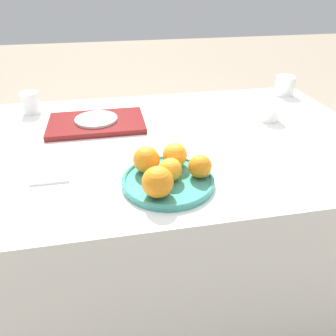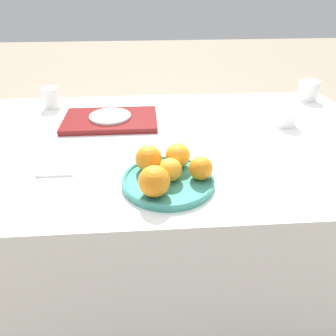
# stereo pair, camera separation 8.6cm
# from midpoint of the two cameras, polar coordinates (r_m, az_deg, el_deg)

# --- Properties ---
(ground_plane) EXTENTS (12.00, 12.00, 0.00)m
(ground_plane) POSITION_cam_midpoint_polar(r_m,az_deg,el_deg) (1.58, -2.78, -19.23)
(ground_plane) COLOR gray
(table) EXTENTS (1.49, 0.91, 0.72)m
(table) POSITION_cam_midpoint_polar(r_m,az_deg,el_deg) (1.32, -3.18, -9.20)
(table) COLOR white
(table) RESTS_ON ground_plane
(fruit_platter) EXTENTS (0.25, 0.25, 0.02)m
(fruit_platter) POSITION_cam_midpoint_polar(r_m,az_deg,el_deg) (0.88, -2.79, -2.28)
(fruit_platter) COLOR teal
(fruit_platter) RESTS_ON table
(orange_0) EXTENTS (0.06, 0.06, 0.06)m
(orange_0) POSITION_cam_midpoint_polar(r_m,az_deg,el_deg) (0.86, -2.43, -0.38)
(orange_0) COLOR orange
(orange_0) RESTS_ON fruit_platter
(orange_1) EXTENTS (0.07, 0.07, 0.07)m
(orange_1) POSITION_cam_midpoint_polar(r_m,az_deg,el_deg) (0.92, -1.46, 2.21)
(orange_1) COLOR orange
(orange_1) RESTS_ON fruit_platter
(orange_2) EXTENTS (0.06, 0.06, 0.06)m
(orange_2) POSITION_cam_midpoint_polar(r_m,az_deg,el_deg) (0.87, 2.82, 0.22)
(orange_2) COLOR orange
(orange_2) RESTS_ON fruit_platter
(orange_3) EXTENTS (0.08, 0.08, 0.08)m
(orange_3) POSITION_cam_midpoint_polar(r_m,az_deg,el_deg) (0.80, -4.91, -2.56)
(orange_3) COLOR orange
(orange_3) RESTS_ON fruit_platter
(orange_4) EXTENTS (0.07, 0.07, 0.07)m
(orange_4) POSITION_cam_midpoint_polar(r_m,az_deg,el_deg) (0.90, -6.53, 1.38)
(orange_4) COLOR orange
(orange_4) RESTS_ON fruit_platter
(serving_tray) EXTENTS (0.35, 0.22, 0.02)m
(serving_tray) POSITION_cam_midpoint_polar(r_m,az_deg,el_deg) (1.26, -14.27, 7.56)
(serving_tray) COLOR maroon
(serving_tray) RESTS_ON table
(side_plate) EXTENTS (0.15, 0.15, 0.01)m
(side_plate) POSITION_cam_midpoint_polar(r_m,az_deg,el_deg) (1.25, -14.36, 8.18)
(side_plate) COLOR silver
(side_plate) RESTS_ON serving_tray
(cup_0) EXTENTS (0.08, 0.08, 0.07)m
(cup_0) POSITION_cam_midpoint_polar(r_m,az_deg,el_deg) (1.31, 15.49, 9.39)
(cup_0) COLOR white
(cup_0) RESTS_ON table
(cup_1) EXTENTS (0.09, 0.09, 0.08)m
(cup_1) POSITION_cam_midpoint_polar(r_m,az_deg,el_deg) (1.62, 18.19, 13.44)
(cup_1) COLOR white
(cup_1) RESTS_ON table
(cup_2) EXTENTS (0.07, 0.07, 0.08)m
(cup_2) POSITION_cam_midpoint_polar(r_m,az_deg,el_deg) (1.45, -24.38, 10.27)
(cup_2) COLOR white
(cup_2) RESTS_ON table
(napkin) EXTENTS (0.11, 0.11, 0.01)m
(napkin) POSITION_cam_midpoint_polar(r_m,az_deg,el_deg) (1.00, -22.02, -0.86)
(napkin) COLOR white
(napkin) RESTS_ON table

